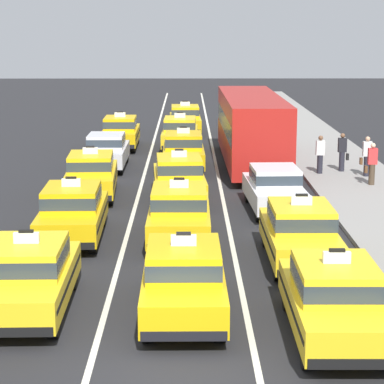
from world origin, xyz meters
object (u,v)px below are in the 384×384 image
Objects in this scene: taxi_left_nearest at (29,275)px; taxi_left_third at (91,174)px; pedestrian_trailing at (372,164)px; taxi_center_second at (179,212)px; taxi_center_fifth at (180,132)px; taxi_center_fourth at (183,150)px; taxi_center_sixth at (185,119)px; taxi_left_second at (73,211)px; sedan_left_fourth at (107,150)px; sedan_right_third at (275,188)px; bus_right_fourth at (251,126)px; taxi_left_fifth at (120,132)px; pedestrian_by_storefront at (342,152)px; pedestrian_near_crosswalk at (367,156)px; taxi_right_nearest at (334,298)px; taxi_center_nearest at (184,278)px; pedestrian_mid_block at (320,154)px; taxi_right_second at (300,232)px; taxi_center_third at (179,177)px.

taxi_left_third is at bearing 90.27° from taxi_left_nearest.
pedestrian_trailing is (10.94, 1.47, 0.11)m from taxi_left_third.
taxi_center_second is 1.00× the size of taxi_center_fifth.
taxi_center_fourth is (3.39, 17.62, 0.00)m from taxi_left_nearest.
taxi_center_second is 23.46m from taxi_center_sixth.
taxi_left_second reaches higher than pedestrian_trailing.
sedan_left_fourth is at bearing 158.20° from pedestrian_trailing.
taxi_center_fourth is at bearing 111.95° from sedan_right_third.
bus_right_fourth is at bearing 90.62° from sedan_right_third.
taxi_center_second reaches higher than sedan_left_fourth.
taxi_center_sixth is (3.37, 5.62, 0.00)m from taxi_left_fifth.
taxi_center_sixth is at bearing 117.83° from pedestrian_by_storefront.
sedan_right_third is (6.50, 3.57, -0.03)m from taxi_left_second.
bus_right_fourth is (6.40, 12.57, 0.94)m from taxi_left_second.
pedestrian_near_crosswalk is at bearing -37.56° from taxi_left_fifth.
sedan_right_third is at bearing 28.76° from taxi_left_second.
taxi_center_second is 1.00× the size of taxi_right_nearest.
pedestrian_by_storefront is (10.21, -7.33, 0.10)m from taxi_left_fifth.
taxi_left_nearest reaches higher than sedan_left_fourth.
pedestrian_mid_block is at bearing 70.40° from taxi_center_nearest.
pedestrian_near_crosswalk is (10.97, 9.20, 0.11)m from taxi_left_second.
pedestrian_trailing is (0.60, -2.91, 0.01)m from pedestrian_by_storefront.
taxi_center_nearest is 6.15m from taxi_center_second.
taxi_left_third is 2.86× the size of pedestrian_mid_block.
taxi_left_third and taxi_right_nearest have the same top height.
taxi_left_third is 12.78m from taxi_center_nearest.
taxi_right_second is at bearing -71.91° from taxi_left_fifth.
taxi_left_second is 1.00× the size of taxi_center_sixth.
taxi_left_second is 7.42m from sedan_right_third.
pedestrian_mid_block is at bearing -45.24° from bus_right_fourth.
taxi_center_fourth is 2.82× the size of pedestrian_mid_block.
taxi_center_fourth is 0.41× the size of bus_right_fourth.
taxi_right_second is 15.03m from bus_right_fourth.
taxi_center_third is 13.28m from taxi_right_nearest.
sedan_left_fourth is 0.94× the size of taxi_center_nearest.
taxi_left_nearest and taxi_center_third have the same top height.
taxi_left_fifth is (0.12, 11.71, 0.00)m from taxi_left_third.
taxi_left_fifth is at bearing 89.84° from taxi_left_nearest.
sedan_left_fourth is 10.45m from pedestrian_by_storefront.
taxi_left_third reaches higher than pedestrian_near_crosswalk.
taxi_left_fifth is (-0.03, 17.66, 0.00)m from taxi_left_second.
taxi_center_nearest reaches higher than pedestrian_by_storefront.
pedestrian_mid_block is at bearing 59.89° from taxi_left_nearest.
taxi_left_second is 1.00× the size of taxi_center_fourth.
taxi_center_fourth is (3.33, -6.14, 0.00)m from taxi_left_fifth.
taxi_center_sixth is 2.82× the size of pedestrian_mid_block.
taxi_center_sixth is 2.74× the size of pedestrian_near_crosswalk.
pedestrian_by_storefront is at bearing 26.05° from pedestrian_mid_block.
taxi_left_nearest is 18.89m from pedestrian_near_crosswalk.
taxi_left_fifth is at bearing 108.09° from taxi_right_second.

